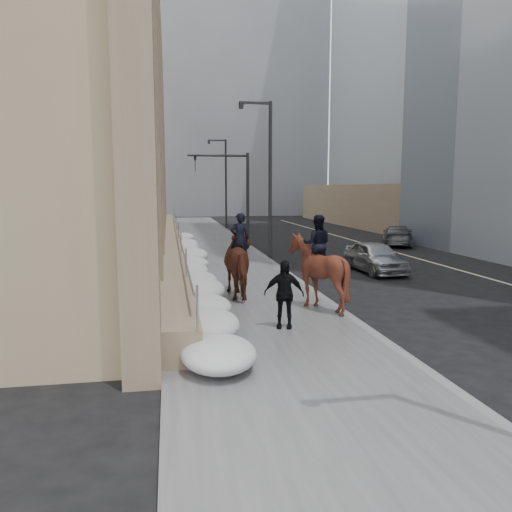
# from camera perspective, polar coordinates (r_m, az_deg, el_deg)

# --- Properties ---
(ground) EXTENTS (140.00, 140.00, 0.00)m
(ground) POSITION_cam_1_polar(r_m,az_deg,el_deg) (12.22, 1.39, -9.60)
(ground) COLOR black
(ground) RESTS_ON ground
(sidewalk) EXTENTS (5.00, 80.00, 0.12)m
(sidewalk) POSITION_cam_1_polar(r_m,az_deg,el_deg) (21.85, -3.77, -1.71)
(sidewalk) COLOR #4F4F51
(sidewalk) RESTS_ON ground
(curb) EXTENTS (0.24, 80.00, 0.12)m
(curb) POSITION_cam_1_polar(r_m,az_deg,el_deg) (22.28, 2.95, -1.52)
(curb) COLOR slate
(curb) RESTS_ON ground
(lane_line) EXTENTS (0.15, 70.00, 0.01)m
(lane_line) POSITION_cam_1_polar(r_m,az_deg,el_deg) (25.23, 20.67, -1.05)
(lane_line) COLOR #BFB78C
(lane_line) RESTS_ON ground
(limestone_building) EXTENTS (6.10, 44.00, 18.00)m
(limestone_building) POSITION_cam_1_polar(r_m,az_deg,el_deg) (31.97, -15.81, 16.92)
(limestone_building) COLOR tan
(limestone_building) RESTS_ON ground
(bg_building_mid) EXTENTS (30.00, 12.00, 28.00)m
(bg_building_mid) POSITION_cam_1_polar(r_m,az_deg,el_deg) (72.46, -5.05, 15.92)
(bg_building_mid) COLOR slate
(bg_building_mid) RESTS_ON ground
(bg_building_far) EXTENTS (24.00, 12.00, 20.00)m
(bg_building_far) POSITION_cam_1_polar(r_m,az_deg,el_deg) (83.76, -12.73, 11.90)
(bg_building_far) COLOR gray
(bg_building_far) RESTS_ON ground
(streetlight_mid) EXTENTS (1.71, 0.24, 8.00)m
(streetlight_mid) POSITION_cam_1_polar(r_m,az_deg,el_deg) (25.95, 1.28, 9.81)
(streetlight_mid) COLOR #2D2D30
(streetlight_mid) RESTS_ON ground
(streetlight_far) EXTENTS (1.71, 0.24, 8.00)m
(streetlight_far) POSITION_cam_1_polar(r_m,az_deg,el_deg) (45.73, -3.66, 8.89)
(streetlight_far) COLOR #2D2D30
(streetlight_far) RESTS_ON ground
(traffic_signal) EXTENTS (4.10, 0.22, 6.00)m
(traffic_signal) POSITION_cam_1_polar(r_m,az_deg,el_deg) (33.72, -2.52, 8.34)
(traffic_signal) COLOR #2D2D30
(traffic_signal) RESTS_ON ground
(snow_bank) EXTENTS (1.70, 18.10, 0.76)m
(snow_bank) POSITION_cam_1_polar(r_m,az_deg,el_deg) (19.82, -7.27, -1.54)
(snow_bank) COLOR silver
(snow_bank) RESTS_ON sidewalk
(mounted_horse_left) EXTENTS (1.39, 2.64, 2.73)m
(mounted_horse_left) POSITION_cam_1_polar(r_m,az_deg,el_deg) (16.36, -1.56, -0.68)
(mounted_horse_left) COLOR #462215
(mounted_horse_left) RESTS_ON sidewalk
(mounted_horse_right) EXTENTS (2.24, 2.39, 2.75)m
(mounted_horse_right) POSITION_cam_1_polar(r_m,az_deg,el_deg) (14.75, 7.02, -1.44)
(mounted_horse_right) COLOR #481F14
(mounted_horse_right) RESTS_ON sidewalk
(pedestrian) EXTENTS (1.09, 0.66, 1.74)m
(pedestrian) POSITION_cam_1_polar(r_m,az_deg,el_deg) (12.66, 3.20, -4.36)
(pedestrian) COLOR black
(pedestrian) RESTS_ON sidewalk
(car_silver) EXTENTS (1.78, 4.08, 1.37)m
(car_silver) POSITION_cam_1_polar(r_m,az_deg,el_deg) (22.32, 13.45, -0.09)
(car_silver) COLOR #ACB0B4
(car_silver) RESTS_ON ground
(car_grey) EXTENTS (3.52, 4.79, 1.29)m
(car_grey) POSITION_cam_1_polar(r_m,az_deg,el_deg) (33.17, 15.86, 2.26)
(car_grey) COLOR #4F5256
(car_grey) RESTS_ON ground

